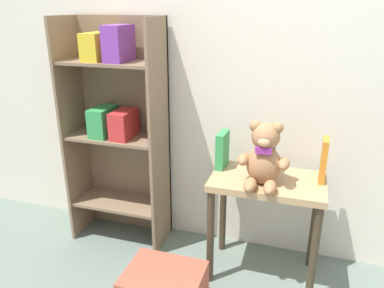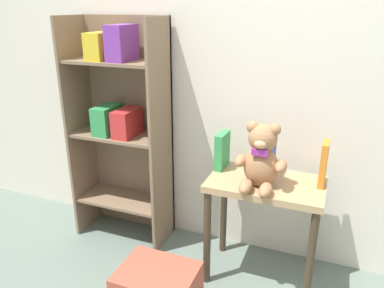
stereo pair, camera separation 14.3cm
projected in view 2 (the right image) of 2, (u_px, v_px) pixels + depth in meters
wall_back at (256, 46)px, 2.03m from camera, size 4.80×0.06×2.50m
bookshelf_side at (122, 119)px, 2.31m from camera, size 0.60×0.29×1.40m
display_table at (265, 200)px, 1.98m from camera, size 0.59×0.37×0.60m
teddy_bear at (261, 159)px, 1.83m from camera, size 0.26×0.23×0.33m
book_standing_green at (222, 151)px, 2.07m from camera, size 0.05×0.14×0.20m
book_standing_blue at (270, 158)px, 1.97m from camera, size 0.04×0.14×0.20m
book_standing_orange at (324, 164)px, 1.86m from camera, size 0.03×0.12×0.23m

